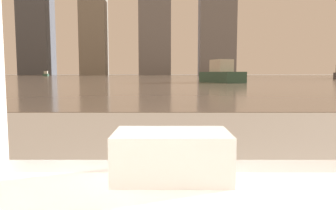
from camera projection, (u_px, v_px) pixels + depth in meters
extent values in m
cube|color=white|center=(171.00, 170.00, 0.84)|extent=(0.29, 0.18, 0.04)
cube|color=white|center=(171.00, 155.00, 0.84)|extent=(0.29, 0.18, 0.04)
cube|color=white|center=(172.00, 139.00, 0.84)|extent=(0.29, 0.18, 0.04)
cube|color=gray|center=(169.00, 77.00, 61.66)|extent=(180.00, 110.00, 0.01)
cube|color=#335647|center=(47.00, 75.00, 79.47)|extent=(1.77, 3.36, 0.56)
cube|color=silver|center=(46.00, 72.00, 79.41)|extent=(1.04, 1.35, 0.64)
cube|color=#335647|center=(222.00, 77.00, 27.79)|extent=(3.37, 5.46, 0.90)
cube|color=silver|center=(222.00, 66.00, 27.69)|extent=(1.85, 2.25, 1.03)
cube|color=slate|center=(156.00, 34.00, 115.97)|extent=(10.93, 13.17, 28.95)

